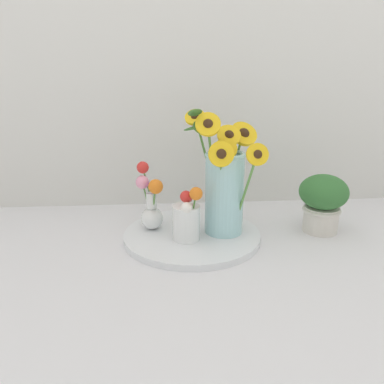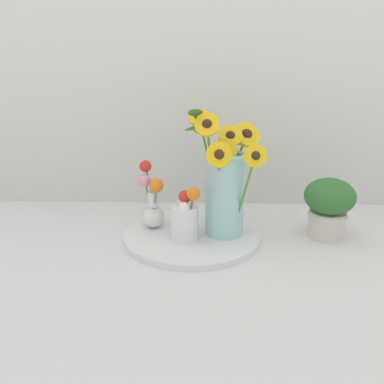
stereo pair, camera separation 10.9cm
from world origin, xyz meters
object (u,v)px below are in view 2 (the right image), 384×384
object	(u,v)px
vase_small_center	(185,218)
potted_plant	(329,205)
serving_tray	(192,235)
vase_bulb_right	(152,201)
mason_jar_sunflowers	(224,185)

from	to	relation	value
vase_small_center	potted_plant	distance (m)	0.43
serving_tray	vase_bulb_right	xyz separation A→B (m)	(-0.12, 0.04, 0.10)
vase_small_center	vase_bulb_right	world-z (taller)	vase_bulb_right
mason_jar_sunflowers	vase_small_center	size ratio (longest dim) A/B	2.29
serving_tray	vase_bulb_right	bearing A→B (deg)	163.20
serving_tray	potted_plant	bearing A→B (deg)	3.61
vase_bulb_right	mason_jar_sunflowers	bearing A→B (deg)	-8.99
mason_jar_sunflowers	vase_bulb_right	size ratio (longest dim) A/B	1.81
potted_plant	serving_tray	bearing A→B (deg)	-176.39
serving_tray	potted_plant	world-z (taller)	potted_plant
serving_tray	potted_plant	size ratio (longest dim) A/B	2.24
mason_jar_sunflowers	serving_tray	bearing A→B (deg)	-178.38
vase_small_center	vase_bulb_right	bearing A→B (deg)	140.47
mason_jar_sunflowers	potted_plant	world-z (taller)	mason_jar_sunflowers
mason_jar_sunflowers	vase_bulb_right	bearing A→B (deg)	171.01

